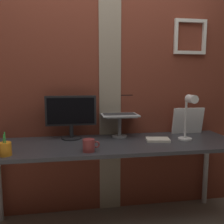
# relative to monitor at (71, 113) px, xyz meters

# --- Properties ---
(brick_wall_back) EXTENTS (3.45, 0.16, 2.67)m
(brick_wall_back) POSITION_rel_monitor_xyz_m (0.28, 0.18, 0.34)
(brick_wall_back) COLOR brown
(brick_wall_back) RESTS_ON ground_plane
(desk) EXTENTS (2.16, 0.64, 0.77)m
(desk) POSITION_rel_monitor_xyz_m (0.36, -0.20, -0.31)
(desk) COLOR #333338
(desk) RESTS_ON ground_plane
(monitor) EXTENTS (0.45, 0.18, 0.39)m
(monitor) POSITION_rel_monitor_xyz_m (0.00, 0.00, 0.00)
(monitor) COLOR black
(monitor) RESTS_ON desk
(laptop_stand) EXTENTS (0.28, 0.22, 0.20)m
(laptop_stand) POSITION_rel_monitor_xyz_m (0.44, 0.00, -0.10)
(laptop_stand) COLOR gray
(laptop_stand) RESTS_ON desk
(laptop) EXTENTS (0.34, 0.28, 0.20)m
(laptop) POSITION_rel_monitor_xyz_m (0.44, 0.06, 0.02)
(laptop) COLOR #ADB2B7
(laptop) RESTS_ON laptop_stand
(whiteboard_panel) EXTENTS (0.31, 0.06, 0.26)m
(whiteboard_panel) POSITION_rel_monitor_xyz_m (1.13, 0.02, -0.10)
(whiteboard_panel) COLOR white
(whiteboard_panel) RESTS_ON desk
(desk_lamp) EXTENTS (0.12, 0.20, 0.41)m
(desk_lamp) POSITION_rel_monitor_xyz_m (1.00, -0.25, 0.02)
(desk_lamp) COLOR white
(desk_lamp) RESTS_ON desk
(pen_cup) EXTENTS (0.09, 0.09, 0.17)m
(pen_cup) POSITION_rel_monitor_xyz_m (-0.46, -0.42, -0.18)
(pen_cup) COLOR orange
(pen_cup) RESTS_ON desk
(coffee_mug) EXTENTS (0.13, 0.09, 0.09)m
(coffee_mug) POSITION_rel_monitor_xyz_m (0.13, -0.42, -0.19)
(coffee_mug) COLOR maroon
(coffee_mug) RESTS_ON desk
(paper_clutter_stack) EXTENTS (0.22, 0.17, 0.02)m
(paper_clutter_stack) POSITION_rel_monitor_xyz_m (0.75, -0.20, -0.22)
(paper_clutter_stack) COLOR silver
(paper_clutter_stack) RESTS_ON desk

